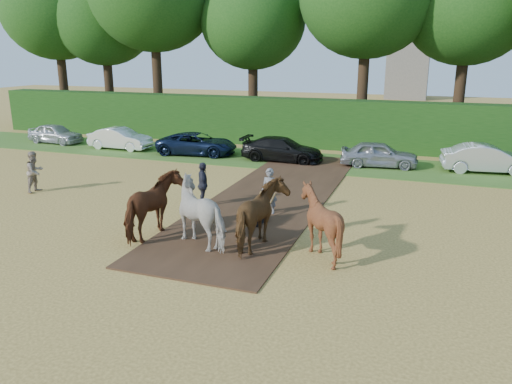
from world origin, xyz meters
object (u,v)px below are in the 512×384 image
object	(u,v)px
spectator_far	(203,185)
parked_cars	(312,150)
spectator_near	(35,172)
plough_team	(235,214)

from	to	relation	value
spectator_far	parked_cars	distance (m)	9.62
spectator_far	spectator_near	bearing A→B (deg)	63.95
plough_team	parked_cars	xyz separation A→B (m)	(-0.56, 12.70, -0.37)
spectator_far	plough_team	bearing A→B (deg)	-170.59
spectator_far	parked_cars	world-z (taller)	spectator_far
plough_team	parked_cars	size ratio (longest dim) A/B	0.19
plough_team	parked_cars	world-z (taller)	plough_team
parked_cars	plough_team	bearing A→B (deg)	-87.49
spectator_near	parked_cars	world-z (taller)	spectator_near
spectator_far	parked_cars	bearing A→B (deg)	-42.02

